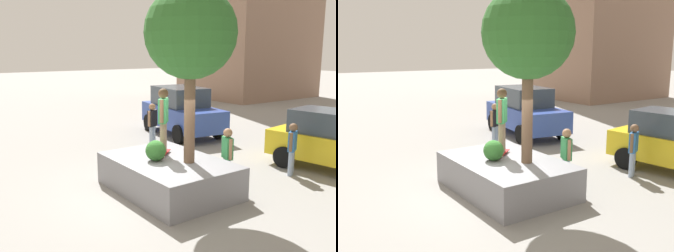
# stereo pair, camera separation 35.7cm
# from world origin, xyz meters

# --- Properties ---
(ground_plane) EXTENTS (120.00, 120.00, 0.00)m
(ground_plane) POSITION_xyz_m (0.00, 0.00, 0.00)
(ground_plane) COLOR gray
(planter_ledge) EXTENTS (3.52, 2.42, 0.87)m
(planter_ledge) POSITION_xyz_m (0.04, 0.38, 0.43)
(planter_ledge) COLOR gray
(planter_ledge) RESTS_ON ground
(plaza_tree) EXTENTS (2.27, 2.27, 4.38)m
(plaza_tree) POSITION_xyz_m (0.55, 0.67, 4.08)
(plaza_tree) COLOR brown
(plaza_tree) RESTS_ON planter_ledge
(boxwood_shrub) EXTENTS (0.54, 0.54, 0.54)m
(boxwood_shrub) POSITION_xyz_m (-0.06, 0.06, 1.14)
(boxwood_shrub) COLOR #2D6628
(boxwood_shrub) RESTS_ON planter_ledge
(skateboard) EXTENTS (0.67, 0.75, 0.07)m
(skateboard) POSITION_xyz_m (-0.39, 0.53, 0.93)
(skateboard) COLOR #A51E1E
(skateboard) RESTS_ON planter_ledge
(skateboarder) EXTENTS (0.48, 0.48, 1.76)m
(skateboarder) POSITION_xyz_m (-0.39, 0.53, 1.96)
(skateboarder) COLOR #847056
(skateboarder) RESTS_ON skateboard
(sedan_parked) EXTENTS (4.76, 2.65, 2.11)m
(sedan_parked) POSITION_xyz_m (-5.36, 4.94, 1.07)
(sedan_parked) COLOR #2D479E
(sedan_parked) RESTS_ON ground
(taxi_cab) EXTENTS (4.24, 2.36, 1.87)m
(taxi_cab) POSITION_xyz_m (1.58, 5.62, 0.95)
(taxi_cab) COLOR gold
(taxi_cab) RESTS_ON ground
(passerby_with_bag) EXTENTS (0.51, 0.34, 1.62)m
(passerby_with_bag) POSITION_xyz_m (0.62, 1.96, 0.93)
(passerby_with_bag) COLOR #8C9EB7
(passerby_with_bag) RESTS_ON ground
(bystander_watching) EXTENTS (0.34, 0.50, 1.59)m
(bystander_watching) POSITION_xyz_m (1.11, 4.15, 0.92)
(bystander_watching) COLOR #8C9EB7
(bystander_watching) RESTS_ON ground
(pedestrian_crossing) EXTENTS (0.37, 0.52, 1.69)m
(pedestrian_crossing) POSITION_xyz_m (-4.26, 2.69, 0.98)
(pedestrian_crossing) COLOR #8C9EB7
(pedestrian_crossing) RESTS_ON ground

